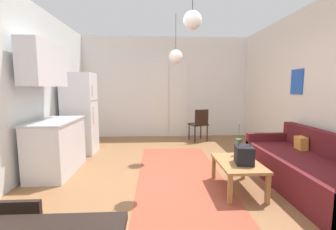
{
  "coord_description": "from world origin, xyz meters",
  "views": [
    {
      "loc": [
        -0.29,
        -3.17,
        1.42
      ],
      "look_at": [
        -0.07,
        1.01,
        0.91
      ],
      "focal_mm": 24.36,
      "sensor_mm": 36.0,
      "label": 1
    }
  ],
  "objects_px": {
    "coffee_table": "(238,165)",
    "couch": "(312,171)",
    "handbag": "(244,155)",
    "pendant_lamp_near": "(192,20)",
    "bamboo_vase": "(238,147)",
    "pendant_lamp_far": "(176,57)",
    "accent_chair": "(199,123)",
    "refrigerator": "(80,113)"
  },
  "relations": [
    {
      "from": "handbag",
      "to": "refrigerator",
      "type": "height_order",
      "value": "refrigerator"
    },
    {
      "from": "couch",
      "to": "coffee_table",
      "type": "distance_m",
      "value": 1.03
    },
    {
      "from": "coffee_table",
      "to": "accent_chair",
      "type": "bearing_deg",
      "value": 89.64
    },
    {
      "from": "pendant_lamp_near",
      "to": "coffee_table",
      "type": "bearing_deg",
      "value": -24.72
    },
    {
      "from": "refrigerator",
      "to": "accent_chair",
      "type": "distance_m",
      "value": 2.93
    },
    {
      "from": "refrigerator",
      "to": "accent_chair",
      "type": "relative_size",
      "value": 2.02
    },
    {
      "from": "coffee_table",
      "to": "handbag",
      "type": "distance_m",
      "value": 0.2
    },
    {
      "from": "handbag",
      "to": "accent_chair",
      "type": "relative_size",
      "value": 0.41
    },
    {
      "from": "couch",
      "to": "pendant_lamp_far",
      "type": "xyz_separation_m",
      "value": [
        -1.75,
        1.65,
        1.74
      ]
    },
    {
      "from": "coffee_table",
      "to": "bamboo_vase",
      "type": "bearing_deg",
      "value": 69.86
    },
    {
      "from": "coffee_table",
      "to": "refrigerator",
      "type": "bearing_deg",
      "value": 144.15
    },
    {
      "from": "pendant_lamp_near",
      "to": "pendant_lamp_far",
      "type": "height_order",
      "value": "same"
    },
    {
      "from": "coffee_table",
      "to": "accent_chair",
      "type": "relative_size",
      "value": 1.01
    },
    {
      "from": "bamboo_vase",
      "to": "handbag",
      "type": "distance_m",
      "value": 0.39
    },
    {
      "from": "bamboo_vase",
      "to": "pendant_lamp_near",
      "type": "distance_m",
      "value": 1.94
    },
    {
      "from": "refrigerator",
      "to": "pendant_lamp_near",
      "type": "xyz_separation_m",
      "value": [
        2.14,
        -1.7,
        1.47
      ]
    },
    {
      "from": "pendant_lamp_near",
      "to": "pendant_lamp_far",
      "type": "distance_m",
      "value": 1.35
    },
    {
      "from": "handbag",
      "to": "coffee_table",
      "type": "bearing_deg",
      "value": 118.0
    },
    {
      "from": "refrigerator",
      "to": "accent_chair",
      "type": "bearing_deg",
      "value": 18.1
    },
    {
      "from": "couch",
      "to": "refrigerator",
      "type": "distance_m",
      "value": 4.33
    },
    {
      "from": "handbag",
      "to": "accent_chair",
      "type": "distance_m",
      "value": 2.97
    },
    {
      "from": "coffee_table",
      "to": "accent_chair",
      "type": "height_order",
      "value": "accent_chair"
    },
    {
      "from": "handbag",
      "to": "couch",
      "type": "bearing_deg",
      "value": 1.31
    },
    {
      "from": "pendant_lamp_near",
      "to": "bamboo_vase",
      "type": "bearing_deg",
      "value": 1.13
    },
    {
      "from": "handbag",
      "to": "refrigerator",
      "type": "distance_m",
      "value": 3.49
    },
    {
      "from": "bamboo_vase",
      "to": "pendant_lamp_far",
      "type": "height_order",
      "value": "pendant_lamp_far"
    },
    {
      "from": "pendant_lamp_near",
      "to": "pendant_lamp_far",
      "type": "xyz_separation_m",
      "value": [
        -0.11,
        1.31,
        -0.32
      ]
    },
    {
      "from": "coffee_table",
      "to": "refrigerator",
      "type": "xyz_separation_m",
      "value": [
        -2.75,
        1.99,
        0.51
      ]
    },
    {
      "from": "coffee_table",
      "to": "handbag",
      "type": "bearing_deg",
      "value": -62.0
    },
    {
      "from": "handbag",
      "to": "pendant_lamp_near",
      "type": "distance_m",
      "value": 1.95
    },
    {
      "from": "couch",
      "to": "pendant_lamp_near",
      "type": "distance_m",
      "value": 2.65
    },
    {
      "from": "pendant_lamp_near",
      "to": "pendant_lamp_far",
      "type": "bearing_deg",
      "value": 94.99
    },
    {
      "from": "coffee_table",
      "to": "couch",
      "type": "bearing_deg",
      "value": -3.5
    },
    {
      "from": "coffee_table",
      "to": "pendant_lamp_near",
      "type": "xyz_separation_m",
      "value": [
        -0.61,
        0.28,
        1.98
      ]
    },
    {
      "from": "couch",
      "to": "accent_chair",
      "type": "height_order",
      "value": "accent_chair"
    },
    {
      "from": "couch",
      "to": "refrigerator",
      "type": "height_order",
      "value": "refrigerator"
    },
    {
      "from": "handbag",
      "to": "refrigerator",
      "type": "relative_size",
      "value": 0.2
    },
    {
      "from": "pendant_lamp_far",
      "to": "pendant_lamp_near",
      "type": "bearing_deg",
      "value": -85.01
    },
    {
      "from": "couch",
      "to": "refrigerator",
      "type": "xyz_separation_m",
      "value": [
        -3.77,
        2.05,
        0.59
      ]
    },
    {
      "from": "handbag",
      "to": "pendant_lamp_far",
      "type": "xyz_separation_m",
      "value": [
        -0.77,
        1.68,
        1.48
      ]
    },
    {
      "from": "bamboo_vase",
      "to": "refrigerator",
      "type": "relative_size",
      "value": 0.27
    },
    {
      "from": "coffee_table",
      "to": "handbag",
      "type": "xyz_separation_m",
      "value": [
        0.05,
        -0.08,
        0.18
      ]
    }
  ]
}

